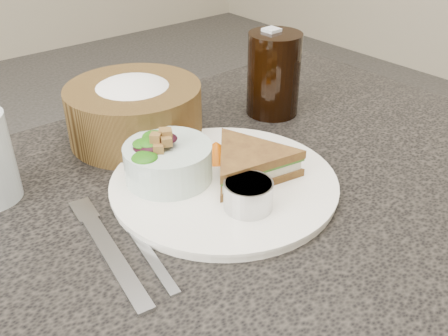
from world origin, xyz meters
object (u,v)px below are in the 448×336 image
dressing_ramekin (248,195)px  cola_glass (274,71)px  dinner_plate (224,184)px  sandwich (249,163)px  bread_basket (134,103)px  salad_bowl (168,156)px

dressing_ramekin → cola_glass: cola_glass is taller
dinner_plate → sandwich: (0.03, -0.01, 0.03)m
dinner_plate → bread_basket: 0.20m
dinner_plate → cola_glass: (0.21, 0.13, 0.07)m
sandwich → bread_basket: bread_basket is taller
sandwich → bread_basket: (-0.04, 0.21, 0.03)m
dinner_plate → sandwich: bearing=-25.1°
bread_basket → cola_glass: size_ratio=1.37×
salad_bowl → dressing_ramekin: bearing=-72.6°
salad_bowl → dressing_ramekin: (0.04, -0.11, -0.02)m
sandwich → dinner_plate: bearing=165.0°
bread_basket → sandwich: bearing=-78.0°
dinner_plate → cola_glass: bearing=31.4°
bread_basket → dressing_ramekin: bearing=-90.6°
salad_bowl → cola_glass: (0.26, 0.08, 0.03)m
salad_bowl → bread_basket: (0.04, 0.15, 0.01)m
dinner_plate → sandwich: 0.04m
bread_basket → cola_glass: 0.23m
salad_bowl → bread_basket: bearing=75.3°
dinner_plate → bread_basket: size_ratio=1.44×
sandwich → cola_glass: bearing=48.5°
salad_bowl → dressing_ramekin: salad_bowl is taller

